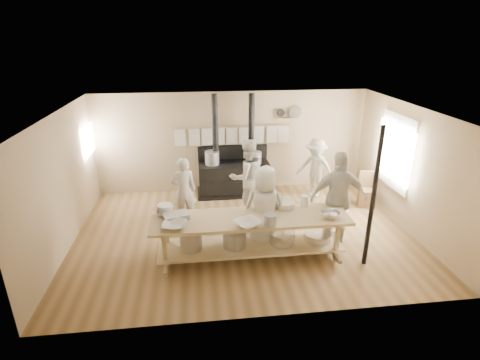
% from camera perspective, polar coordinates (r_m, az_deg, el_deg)
% --- Properties ---
extents(ground, '(7.00, 7.00, 0.00)m').
position_cam_1_polar(ground, '(8.01, 0.67, -8.13)').
color(ground, brown).
rests_on(ground, ground).
extents(room_shell, '(7.00, 7.00, 7.00)m').
position_cam_1_polar(room_shell, '(7.33, 0.72, 2.94)').
color(room_shell, tan).
rests_on(room_shell, ground).
extents(window_right, '(0.09, 1.50, 1.65)m').
position_cam_1_polar(window_right, '(9.02, 22.65, 4.03)').
color(window_right, beige).
rests_on(window_right, ground).
extents(left_opening, '(0.00, 0.90, 0.90)m').
position_cam_1_polar(left_opening, '(9.54, -22.10, 5.64)').
color(left_opening, white).
rests_on(left_opening, ground).
extents(stove, '(1.90, 0.75, 2.60)m').
position_cam_1_polar(stove, '(9.69, -0.98, 0.76)').
color(stove, black).
rests_on(stove, ground).
extents(towel_rail, '(3.00, 0.04, 0.47)m').
position_cam_1_polar(towel_rail, '(9.64, -1.16, 7.07)').
color(towel_rail, tan).
rests_on(towel_rail, ground).
extents(back_wall_shelf, '(0.63, 0.14, 0.32)m').
position_cam_1_polar(back_wall_shelf, '(9.82, 7.47, 9.90)').
color(back_wall_shelf, tan).
rests_on(back_wall_shelf, ground).
extents(prep_table, '(3.60, 0.90, 0.85)m').
position_cam_1_polar(prep_table, '(6.97, 1.58, -8.08)').
color(prep_table, tan).
rests_on(prep_table, ground).
extents(support_post, '(0.08, 0.08, 2.60)m').
position_cam_1_polar(support_post, '(6.83, 19.60, -2.78)').
color(support_post, black).
rests_on(support_post, ground).
extents(cook_far_left, '(0.61, 0.45, 1.52)m').
position_cam_1_polar(cook_far_left, '(8.22, -8.58, -1.65)').
color(cook_far_left, beige).
rests_on(cook_far_left, ground).
extents(cook_left, '(1.03, 0.91, 1.77)m').
position_cam_1_polar(cook_left, '(8.54, 1.08, 0.46)').
color(cook_left, beige).
rests_on(cook_left, ground).
extents(cook_center, '(0.94, 0.73, 1.70)m').
position_cam_1_polar(cook_center, '(7.12, 3.79, -4.46)').
color(cook_center, beige).
rests_on(cook_center, ground).
extents(cook_right, '(1.14, 0.56, 1.89)m').
position_cam_1_polar(cook_right, '(7.58, 14.78, -2.68)').
color(cook_right, beige).
rests_on(cook_right, ground).
extents(cook_by_window, '(1.11, 1.08, 1.53)m').
position_cam_1_polar(cook_by_window, '(9.67, 11.42, 1.81)').
color(cook_by_window, beige).
rests_on(cook_by_window, ground).
extents(chair, '(0.48, 0.48, 0.83)m').
position_cam_1_polar(chair, '(9.67, 18.71, -2.25)').
color(chair, brown).
rests_on(chair, ground).
extents(bowl_white_a, '(0.49, 0.49, 0.10)m').
position_cam_1_polar(bowl_white_a, '(6.53, -9.94, -6.83)').
color(bowl_white_a, silver).
rests_on(bowl_white_a, prep_table).
extents(bowl_steel_a, '(0.41, 0.41, 0.10)m').
position_cam_1_polar(bowl_steel_a, '(6.97, -11.36, -5.02)').
color(bowl_steel_a, silver).
rests_on(bowl_steel_a, prep_table).
extents(bowl_white_b, '(0.56, 0.56, 0.10)m').
position_cam_1_polar(bowl_white_b, '(6.49, 1.18, -6.65)').
color(bowl_white_b, silver).
rests_on(bowl_white_b, prep_table).
extents(bowl_steel_b, '(0.37, 0.37, 0.11)m').
position_cam_1_polar(bowl_steel_b, '(6.97, 13.58, -5.18)').
color(bowl_steel_b, silver).
rests_on(bowl_steel_b, prep_table).
extents(roasting_pan, '(0.51, 0.41, 0.10)m').
position_cam_1_polar(roasting_pan, '(6.83, -9.71, -5.48)').
color(roasting_pan, '#B2B2B7').
rests_on(roasting_pan, prep_table).
extents(mixing_bowl_large, '(0.49, 0.49, 0.13)m').
position_cam_1_polar(mixing_bowl_large, '(7.20, 6.82, -3.68)').
color(mixing_bowl_large, silver).
rests_on(mixing_bowl_large, prep_table).
extents(bucket_galv, '(0.25, 0.25, 0.21)m').
position_cam_1_polar(bucket_galv, '(6.53, 4.62, -6.03)').
color(bucket_galv, gray).
rests_on(bucket_galv, prep_table).
extents(deep_bowl_enamel, '(0.33, 0.33, 0.18)m').
position_cam_1_polar(deep_bowl_enamel, '(7.04, -11.34, -4.38)').
color(deep_bowl_enamel, silver).
rests_on(deep_bowl_enamel, prep_table).
extents(pitcher, '(0.14, 0.14, 0.22)m').
position_cam_1_polar(pitcher, '(7.28, 9.78, -3.17)').
color(pitcher, silver).
rests_on(pitcher, prep_table).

